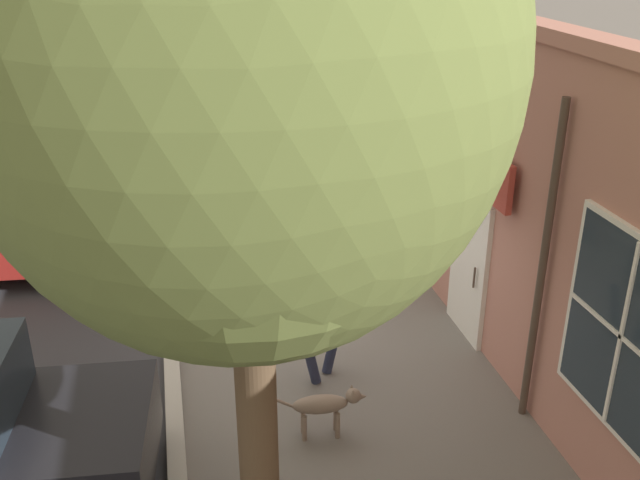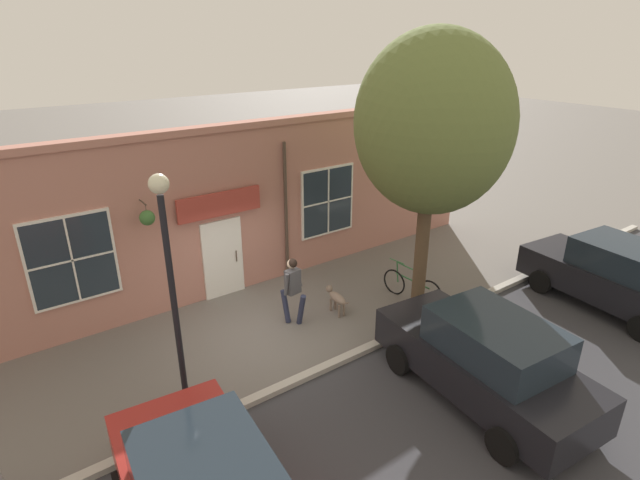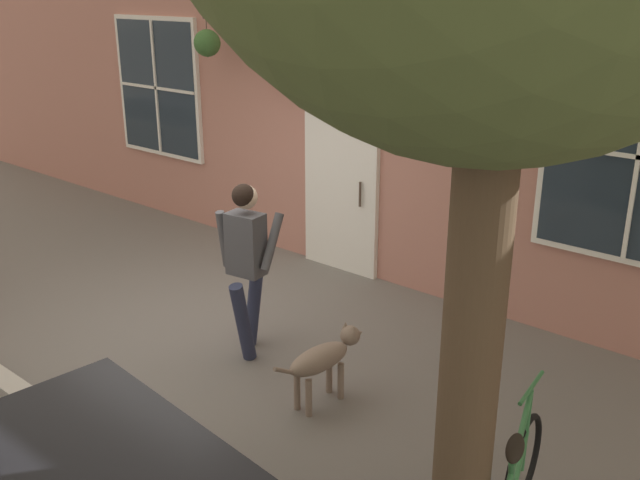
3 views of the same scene
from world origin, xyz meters
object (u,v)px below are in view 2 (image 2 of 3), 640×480
object	(u,v)px
pedestrian_walking	(293,285)
parked_car_far_end	(616,275)
leaning_bicycle	(412,286)
street_lamp	(169,265)
dog_on_leash	(336,297)
parked_car_mid_block	(485,358)
street_tree_by_curb	(434,131)

from	to	relation	value
pedestrian_walking	parked_car_far_end	size ratio (longest dim) A/B	0.38
leaning_bicycle	street_lamp	distance (m)	6.89
parked_car_far_end	street_lamp	xyz separation A→B (m)	(-2.72, -10.16, 2.08)
leaning_bicycle	dog_on_leash	bearing A→B (deg)	-106.95
leaning_bicycle	parked_car_mid_block	world-z (taller)	parked_car_mid_block
dog_on_leash	leaning_bicycle	bearing A→B (deg)	73.05
parked_car_mid_block	parked_car_far_end	world-z (taller)	same
leaning_bicycle	street_lamp	bearing A→B (deg)	-85.40
parked_car_far_end	leaning_bicycle	bearing A→B (deg)	-130.43
street_tree_by_curb	street_lamp	size ratio (longest dim) A/B	1.48
dog_on_leash	parked_car_far_end	distance (m)	6.99
dog_on_leash	parked_car_mid_block	size ratio (longest dim) A/B	0.23
pedestrian_walking	leaning_bicycle	distance (m)	3.31
street_tree_by_curb	parked_car_far_end	world-z (taller)	street_tree_by_curb
dog_on_leash	parked_car_mid_block	xyz separation A→B (m)	(4.10, 0.33, 0.46)
parked_car_mid_block	pedestrian_walking	bearing A→B (deg)	-161.36
leaning_bicycle	pedestrian_walking	bearing A→B (deg)	-104.66
pedestrian_walking	parked_car_far_end	world-z (taller)	parked_car_far_end
pedestrian_walking	street_tree_by_curb	xyz separation A→B (m)	(1.19, 3.03, 3.42)
dog_on_leash	street_tree_by_curb	size ratio (longest dim) A/B	0.16
leaning_bicycle	parked_car_mid_block	size ratio (longest dim) A/B	0.38
parked_car_far_end	street_lamp	distance (m)	10.72
leaning_bicycle	parked_car_mid_block	xyz separation A→B (m)	(3.49, -1.69, 0.50)
parked_car_far_end	street_lamp	bearing A→B (deg)	-105.01
pedestrian_walking	dog_on_leash	world-z (taller)	pedestrian_walking
leaning_bicycle	parked_car_far_end	xyz separation A→B (m)	(3.24, 3.80, 0.50)
street_lamp	leaning_bicycle	bearing A→B (deg)	94.60
dog_on_leash	parked_car_far_end	xyz separation A→B (m)	(3.85, 5.81, 0.46)
parked_car_mid_block	dog_on_leash	bearing A→B (deg)	-175.42
dog_on_leash	leaning_bicycle	distance (m)	2.11
leaning_bicycle	street_lamp	world-z (taller)	street_lamp
pedestrian_walking	street_lamp	xyz separation A→B (m)	(1.33, -3.22, 1.94)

